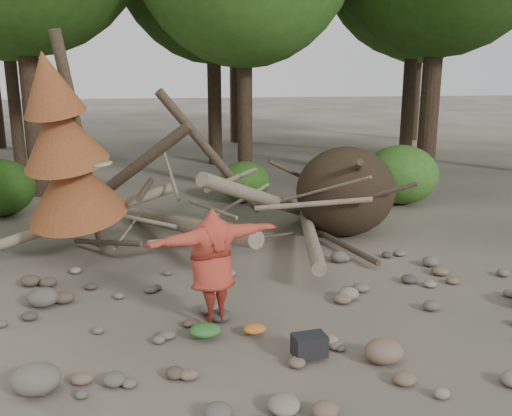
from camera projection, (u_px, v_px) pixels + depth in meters
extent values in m
plane|color=#514C44|center=(259.00, 326.00, 8.29)|extent=(120.00, 120.00, 0.00)
ellipsoid|color=#332619|center=(346.00, 192.00, 12.55)|extent=(2.20, 1.87, 1.98)
cylinder|color=gray|center=(183.00, 225.00, 11.57)|extent=(2.61, 5.11, 1.08)
cylinder|color=gray|center=(266.00, 199.00, 12.22)|extent=(3.18, 3.71, 1.90)
cylinder|color=brown|center=(123.00, 177.00, 12.05)|extent=(3.08, 1.91, 2.49)
cylinder|color=gray|center=(309.00, 231.00, 11.79)|extent=(1.13, 4.98, 0.43)
cylinder|color=brown|center=(212.00, 155.00, 12.42)|extent=(2.39, 1.03, 2.89)
cylinder|color=gray|center=(83.00, 217.00, 11.53)|extent=(3.71, 0.86, 1.20)
cylinder|color=#4C3F30|center=(107.00, 243.00, 11.22)|extent=(1.52, 1.70, 0.49)
cylinder|color=gray|center=(237.00, 203.00, 12.35)|extent=(1.57, 0.85, 0.69)
cylinder|color=#4C3F30|center=(304.00, 178.00, 12.96)|extent=(1.92, 1.25, 1.10)
cylinder|color=gray|center=(171.00, 174.00, 11.79)|extent=(0.37, 1.42, 0.85)
cylinder|color=#4C3F30|center=(341.00, 244.00, 11.64)|extent=(0.79, 2.54, 0.12)
cylinder|color=gray|center=(194.00, 237.00, 11.04)|extent=(1.78, 1.11, 0.29)
cylinder|color=#4C3F30|center=(81.00, 145.00, 10.99)|extent=(0.67, 1.13, 4.35)
cone|color=brown|center=(72.00, 184.00, 10.84)|extent=(2.06, 2.13, 1.86)
cone|color=brown|center=(60.00, 133.00, 10.38)|extent=(1.71, 1.78, 1.65)
cone|color=brown|center=(49.00, 82.00, 9.97)|extent=(1.23, 1.30, 1.41)
cylinder|color=#38281C|center=(26.00, 36.00, 15.60)|extent=(0.56, 0.56, 8.96)
cylinder|color=#38281C|center=(245.00, 70.00, 16.39)|extent=(0.44, 0.44, 7.14)
cylinder|color=#38281C|center=(435.00, 31.00, 17.54)|extent=(0.60, 0.60, 9.45)
cylinder|color=#38281C|center=(10.00, 62.00, 19.39)|extent=(0.42, 0.42, 7.56)
cylinder|color=#38281C|center=(214.00, 49.00, 20.95)|extent=(0.52, 0.52, 8.54)
cylinder|color=#38281C|center=(411.00, 55.00, 21.69)|extent=(0.50, 0.50, 8.12)
cylinder|color=#38281C|center=(235.00, 50.00, 27.18)|extent=(0.54, 0.54, 8.75)
cylinder|color=#38281C|center=(417.00, 60.00, 28.10)|extent=(0.46, 0.46, 7.84)
ellipsoid|color=#31631C|center=(245.00, 182.00, 15.75)|extent=(1.40, 1.40, 1.12)
ellipsoid|color=#3C7524|center=(401.00, 174.00, 15.53)|extent=(2.00, 2.00, 1.60)
imported|color=#AE3827|center=(212.00, 265.00, 8.15)|extent=(2.12, 1.23, 1.67)
cylinder|color=#97975F|center=(102.00, 164.00, 7.52)|extent=(0.29, 0.29, 0.08)
cube|color=black|center=(309.00, 350.00, 7.33)|extent=(0.46, 0.34, 0.28)
ellipsoid|color=#306F2C|center=(205.00, 334.00, 7.89)|extent=(0.44, 0.36, 0.16)
ellipsoid|color=#C66B22|center=(254.00, 332.00, 7.99)|extent=(0.32, 0.27, 0.12)
ellipsoid|color=#686257|center=(36.00, 379.00, 6.59)|extent=(0.57, 0.51, 0.34)
ellipsoid|color=#836652|center=(384.00, 351.00, 7.26)|extent=(0.50, 0.45, 0.30)
ellipsoid|color=#5E584F|center=(43.00, 297.00, 8.96)|extent=(0.49, 0.44, 0.30)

